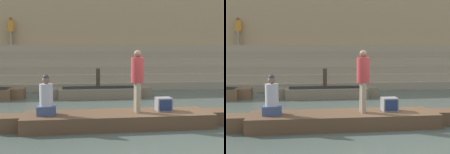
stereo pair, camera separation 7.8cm
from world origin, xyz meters
TOP-DOWN VIEW (x-y plane):
  - ground_plane at (0.00, 0.00)m, footprint 120.00×120.00m
  - ghat_steps at (0.00, 9.79)m, footprint 36.00×3.47m
  - back_wall at (0.00, 11.64)m, footprint 34.20×1.28m
  - rowboat_main at (-1.29, 0.03)m, footprint 6.70×1.46m
  - person_standing at (-0.75, -0.00)m, footprint 0.35×0.35m
  - person_rowing at (-3.25, -0.01)m, footprint 0.50×0.39m
  - tv_set at (0.06, 0.12)m, footprint 0.43×0.41m
  - moored_boat_distant at (-1.27, 5.52)m, footprint 4.66×1.32m
  - mooring_post at (-1.24, 6.56)m, footprint 0.19×0.19m
  - person_on_steps at (-6.02, 10.75)m, footprint 0.37×0.37m

SIDE VIEW (x-z plane):
  - ground_plane at x=0.00m, z-range 0.00..0.00m
  - rowboat_main at x=-1.29m, z-range 0.01..0.41m
  - moored_boat_distant at x=-1.27m, z-range 0.02..0.46m
  - tv_set at x=0.06m, z-range 0.40..0.78m
  - mooring_post at x=-1.24m, z-range 0.00..1.25m
  - person_rowing at x=-3.25m, z-range 0.28..1.38m
  - ghat_steps at x=0.00m, z-range -0.34..2.12m
  - person_standing at x=-0.75m, z-range 0.53..2.27m
  - person_on_steps at x=-6.02m, z-range 2.57..4.19m
  - back_wall at x=0.00m, z-range -0.03..7.37m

